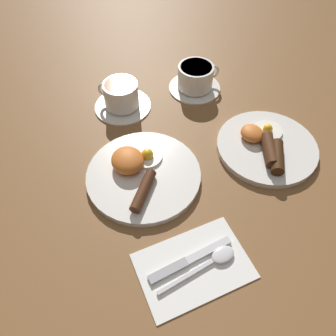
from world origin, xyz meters
name	(u,v)px	position (x,y,z in m)	size (l,w,h in m)	color
ground_plane	(144,177)	(0.00, 0.00, 0.00)	(3.00, 3.00, 0.00)	brown
breakfast_plate_near	(141,173)	(-0.01, 0.00, 0.01)	(0.26, 0.26, 0.05)	silver
breakfast_plate_far	(266,146)	(0.04, 0.30, 0.01)	(0.24, 0.24, 0.04)	silver
teacup_near	(121,97)	(-0.25, 0.03, 0.03)	(0.15, 0.15, 0.08)	silver
teacup_far	(196,79)	(-0.24, 0.25, 0.03)	(0.15, 0.15, 0.07)	silver
napkin	(194,266)	(0.23, 0.01, 0.00)	(0.14, 0.21, 0.01)	white
knife	(186,261)	(0.22, 0.00, 0.01)	(0.03, 0.18, 0.01)	silver
spoon	(215,259)	(0.24, 0.05, 0.01)	(0.04, 0.17, 0.01)	silver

